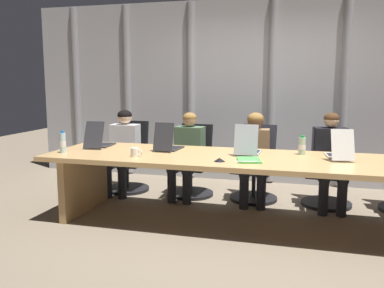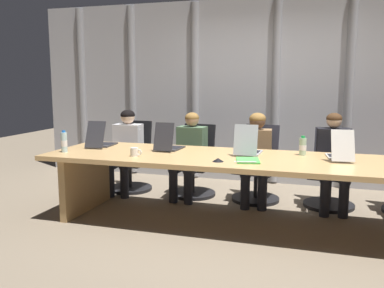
# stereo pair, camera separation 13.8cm
# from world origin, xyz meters

# --- Properties ---
(ground_plane) EXTENTS (14.69, 14.69, 0.00)m
(ground_plane) POSITION_xyz_m (0.00, 0.00, 0.00)
(ground_plane) COLOR #7F705B
(conference_table) EXTENTS (4.22, 1.13, 0.73)m
(conference_table) POSITION_xyz_m (0.00, 0.00, 0.60)
(conference_table) COLOR tan
(conference_table) RESTS_ON ground_plane
(curtain_backdrop) EXTENTS (7.34, 0.16, 2.67)m
(curtain_backdrop) POSITION_xyz_m (-0.00, 2.00, 1.34)
(curtain_backdrop) COLOR #B2B2B7
(curtain_backdrop) RESTS_ON ground_plane
(laptop_left_end) EXTENTS (0.26, 0.48, 0.31)m
(laptop_left_end) POSITION_xyz_m (-1.75, 0.19, 0.79)
(laptop_left_end) COLOR #2D2D33
(laptop_left_end) RESTS_ON conference_table
(laptop_left_mid) EXTENTS (0.24, 0.43, 0.32)m
(laptop_left_mid) POSITION_xyz_m (-0.90, 0.19, 0.79)
(laptop_left_mid) COLOR #2D2D33
(laptop_left_mid) RESTS_ON conference_table
(laptop_center) EXTENTS (0.25, 0.42, 0.33)m
(laptop_center) POSITION_xyz_m (0.00, 0.17, 0.79)
(laptop_center) COLOR #A8ADB7
(laptop_center) RESTS_ON conference_table
(laptop_right_mid) EXTENTS (0.27, 0.50, 0.31)m
(laptop_right_mid) POSITION_xyz_m (0.92, 0.18, 0.79)
(laptop_right_mid) COLOR beige
(laptop_right_mid) RESTS_ON conference_table
(office_chair_left_end) EXTENTS (0.60, 0.60, 0.95)m
(office_chair_left_end) POSITION_xyz_m (-1.77, 1.03, 0.35)
(office_chair_left_end) COLOR black
(office_chair_left_end) RESTS_ON ground_plane
(office_chair_left_mid) EXTENTS (0.60, 0.60, 0.93)m
(office_chair_left_mid) POSITION_xyz_m (-0.85, 1.03, 0.34)
(office_chair_left_mid) COLOR black
(office_chair_left_mid) RESTS_ON ground_plane
(office_chair_center) EXTENTS (0.60, 0.61, 0.95)m
(office_chair_center) POSITION_xyz_m (-0.02, 1.03, 0.35)
(office_chair_center) COLOR #2D2D38
(office_chair_center) RESTS_ON ground_plane
(office_chair_right_mid) EXTENTS (0.60, 0.60, 0.93)m
(office_chair_right_mid) POSITION_xyz_m (0.86, 1.03, 0.34)
(office_chair_right_mid) COLOR #2D2D38
(office_chair_right_mid) RESTS_ON ground_plane
(person_left_end) EXTENTS (0.39, 0.56, 1.11)m
(person_left_end) POSITION_xyz_m (-1.77, 0.87, 0.63)
(person_left_end) COLOR silver
(person_left_end) RESTS_ON ground_plane
(person_left_mid) EXTENTS (0.40, 0.56, 1.10)m
(person_left_mid) POSITION_xyz_m (-0.87, 0.87, 0.61)
(person_left_mid) COLOR #4C6B4C
(person_left_mid) RESTS_ON ground_plane
(person_center) EXTENTS (0.39, 0.57, 1.12)m
(person_center) POSITION_xyz_m (-0.01, 0.87, 0.63)
(person_center) COLOR olive
(person_center) RESTS_ON ground_plane
(person_right_mid) EXTENTS (0.41, 0.57, 1.13)m
(person_right_mid) POSITION_xyz_m (0.88, 0.87, 0.63)
(person_right_mid) COLOR black
(person_right_mid) RESTS_ON ground_plane
(water_bottle_primary) EXTENTS (0.07, 0.07, 0.21)m
(water_bottle_primary) POSITION_xyz_m (0.56, 0.30, 0.82)
(water_bottle_primary) COLOR #ADD1B2
(water_bottle_primary) RESTS_ON conference_table
(water_bottle_secondary) EXTENTS (0.07, 0.07, 0.24)m
(water_bottle_secondary) POSITION_xyz_m (-1.94, -0.28, 0.84)
(water_bottle_secondary) COLOR silver
(water_bottle_secondary) RESTS_ON conference_table
(coffee_mug_near) EXTENTS (0.13, 0.08, 0.09)m
(coffee_mug_near) POSITION_xyz_m (-1.10, -0.29, 0.78)
(coffee_mug_near) COLOR white
(coffee_mug_near) RESTS_ON conference_table
(conference_mic_left_side) EXTENTS (0.11, 0.11, 0.03)m
(conference_mic_left_side) POSITION_xyz_m (-0.21, -0.30, 0.75)
(conference_mic_left_side) COLOR black
(conference_mic_left_side) RESTS_ON conference_table
(spiral_notepad) EXTENTS (0.28, 0.35, 0.03)m
(spiral_notepad) POSITION_xyz_m (0.07, -0.20, 0.74)
(spiral_notepad) COLOR #4CB74C
(spiral_notepad) RESTS_ON conference_table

